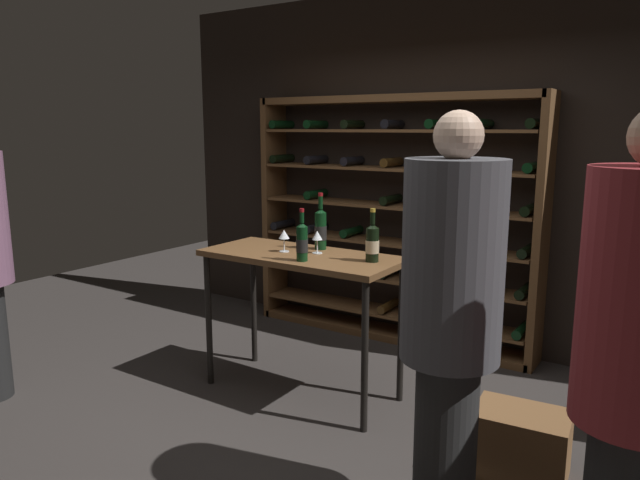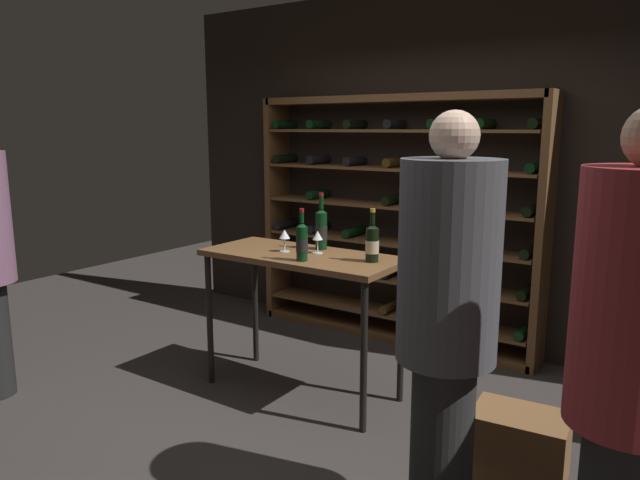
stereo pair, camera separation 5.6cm
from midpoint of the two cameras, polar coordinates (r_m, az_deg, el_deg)
The scene contains 12 objects.
ground_plane at distance 3.81m, azimuth -0.56°, elevation -17.82°, with size 9.87×9.87×0.00m, color #383330.
back_wall at distance 5.08m, azimuth 11.72°, elevation 6.71°, with size 5.42×0.10×2.97m, color black.
wine_rack at distance 5.10m, azimuth 6.61°, elevation 1.97°, with size 2.56×0.32×2.09m.
tasting_table at distance 4.00m, azimuth -2.21°, elevation -2.87°, with size 1.37×0.60×0.99m.
person_guest_blue_shirt at distance 2.32m, azimuth 27.77°, elevation -10.02°, with size 0.43×0.43×1.90m.
person_guest_khaki at distance 2.66m, azimuth 11.92°, elevation -6.43°, with size 0.44×0.44×1.90m.
wine_crate at distance 3.47m, azimuth 18.30°, elevation -18.12°, with size 0.48×0.34×0.36m, color brown.
wine_bottle_green_slim at distance 3.74m, azimuth -2.17°, elevation -0.17°, with size 0.08×0.08×0.34m.
wine_bottle_amber_reserve at distance 4.09m, azimuth -0.34°, elevation 1.08°, with size 0.08×0.08×0.39m.
wine_bottle_red_label at distance 3.73m, azimuth 4.64°, elevation -0.25°, with size 0.09×0.09×0.34m.
wine_glass_stemmed_left at distance 4.02m, azimuth -3.89°, elevation 0.44°, with size 0.07×0.07×0.15m.
wine_glass_stemmed_right at distance 3.96m, azimuth -0.68°, elevation 0.32°, with size 0.07×0.07×0.15m.
Camera 1 is at (1.84, -2.80, 1.82)m, focal length 33.20 mm.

